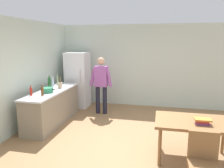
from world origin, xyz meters
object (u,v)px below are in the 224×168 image
(bottle_beer_brown, at_px, (42,91))
(book_stack, at_px, (202,121))
(bottle_wine_green, at_px, (49,83))
(dining_table, at_px, (195,125))
(bottle_vinegar_tall, at_px, (58,80))
(cooking_pot, at_px, (47,90))
(refrigerator, at_px, (78,80))
(chair, at_px, (204,160))
(bottle_sauce_red, at_px, (31,91))
(person, at_px, (101,82))
(utensil_jar, at_px, (60,85))
(bottle_water_clear, at_px, (53,82))

(bottle_beer_brown, distance_m, book_stack, 3.53)
(bottle_beer_brown, relative_size, book_stack, 0.93)
(bottle_wine_green, distance_m, book_stack, 3.99)
(bottle_beer_brown, bearing_deg, dining_table, -9.49)
(bottle_vinegar_tall, height_order, book_stack, bottle_vinegar_tall)
(cooking_pot, distance_m, book_stack, 3.63)
(refrigerator, distance_m, cooking_pot, 1.85)
(cooking_pot, bearing_deg, chair, -28.32)
(dining_table, height_order, bottle_vinegar_tall, bottle_vinegar_tall)
(chair, xyz_separation_m, bottle_sauce_red, (-3.61, 1.47, 0.46))
(bottle_beer_brown, bearing_deg, person, 57.71)
(utensil_jar, bearing_deg, bottle_beer_brown, -92.75)
(bottle_wine_green, bearing_deg, bottle_water_clear, 99.36)
(chair, distance_m, bottle_water_clear, 4.48)
(person, distance_m, bottle_beer_brown, 1.88)
(person, xyz_separation_m, chair, (2.35, -3.11, -0.44))
(utensil_jar, bearing_deg, bottle_vinegar_tall, 123.16)
(bottle_water_clear, bearing_deg, bottle_wine_green, -80.64)
(cooking_pot, distance_m, utensil_jar, 0.56)
(cooking_pot, height_order, bottle_sauce_red, bottle_sauce_red)
(bottle_beer_brown, distance_m, bottle_sauce_red, 0.27)
(bottle_vinegar_tall, bearing_deg, bottle_beer_brown, -79.21)
(bottle_sauce_red, height_order, bottle_water_clear, bottle_water_clear)
(book_stack, bearing_deg, cooking_pot, 163.98)
(dining_table, relative_size, bottle_water_clear, 4.67)
(chair, xyz_separation_m, bottle_beer_brown, (-3.35, 1.53, 0.47))
(cooking_pot, distance_m, bottle_vinegar_tall, 1.02)
(bottle_wine_green, xyz_separation_m, bottle_beer_brown, (0.24, -0.79, -0.04))
(refrigerator, distance_m, bottle_water_clear, 1.15)
(person, distance_m, bottle_water_clear, 1.39)
(chair, bearing_deg, person, 137.68)
(cooking_pot, xyz_separation_m, bottle_water_clear, (-0.25, 0.76, 0.07))
(chair, relative_size, cooking_pot, 2.28)
(bottle_wine_green, relative_size, bottle_vinegar_tall, 1.06)
(person, bearing_deg, bottle_beer_brown, -122.29)
(utensil_jar, bearing_deg, bottle_water_clear, 148.12)
(bottle_beer_brown, xyz_separation_m, book_stack, (3.45, -0.71, -0.20))
(dining_table, relative_size, chair, 1.54)
(bottle_beer_brown, height_order, book_stack, bottle_beer_brown)
(person, relative_size, bottle_beer_brown, 6.54)
(bottle_sauce_red, height_order, book_stack, bottle_sauce_red)
(refrigerator, bearing_deg, dining_table, -39.29)
(dining_table, bearing_deg, book_stack, -55.48)
(chair, relative_size, bottle_water_clear, 3.03)
(bottle_beer_brown, bearing_deg, bottle_water_clear, 105.10)
(person, distance_m, bottle_vinegar_tall, 1.28)
(bottle_sauce_red, bearing_deg, bottle_water_clear, 91.12)
(person, distance_m, cooking_pot, 1.65)
(bottle_sauce_red, relative_size, book_stack, 0.86)
(dining_table, xyz_separation_m, cooking_pot, (-3.38, 0.85, 0.29))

